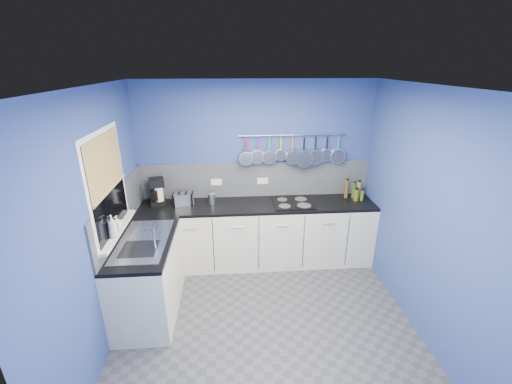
{
  "coord_description": "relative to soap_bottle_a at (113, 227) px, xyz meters",
  "views": [
    {
      "loc": [
        -0.33,
        -2.91,
        2.69
      ],
      "look_at": [
        -0.05,
        0.75,
        1.25
      ],
      "focal_mm": 23.24,
      "sensor_mm": 36.0,
      "label": 1
    }
  ],
  "objects": [
    {
      "name": "paper_towel",
      "position": [
        0.23,
        1.13,
        -0.14
      ],
      "size": [
        0.12,
        0.12,
        0.25
      ],
      "primitive_type": "cylinder",
      "rotation": [
        0.0,
        0.0,
        0.04
      ],
      "color": "white",
      "rests_on": "worktop_back"
    },
    {
      "name": "mixer_tap",
      "position": [
        0.39,
        -0.01,
        -0.14
      ],
      "size": [
        0.12,
        0.08,
        0.26
      ],
      "primitive_type": null,
      "color": "silver",
      "rests_on": "worktop_left"
    },
    {
      "name": "wall_left",
      "position": [
        -0.08,
        -0.13,
        0.08
      ],
      "size": [
        0.02,
        3.0,
        2.5
      ],
      "primitive_type": "cube",
      "color": "navy",
      "rests_on": "ground"
    },
    {
      "name": "bamboo_blind",
      "position": [
        -0.03,
        0.17,
        0.61
      ],
      "size": [
        0.01,
        0.9,
        0.55
      ],
      "primitive_type": "cube",
      "color": "tan",
      "rests_on": "wall_left"
    },
    {
      "name": "worktop_left",
      "position": [
        0.23,
        0.17,
        -0.29
      ],
      "size": [
        0.6,
        1.2,
        0.04
      ],
      "primitive_type": "cube",
      "color": "black",
      "rests_on": "cabinet_run_left"
    },
    {
      "name": "pan_7",
      "position": [
        2.51,
        1.31,
        0.42
      ],
      "size": [
        0.18,
        0.05,
        0.37
      ],
      "primitive_type": null,
      "color": "silver",
      "rests_on": "pot_rail"
    },
    {
      "name": "window_glass",
      "position": [
        -0.04,
        0.17,
        0.38
      ],
      "size": [
        0.01,
        0.9,
        1.0
      ],
      "primitive_type": "cube",
      "color": "black",
      "rests_on": "wall_left"
    },
    {
      "name": "pan_8",
      "position": [
        2.67,
        1.31,
        0.41
      ],
      "size": [
        0.21,
        0.06,
        0.4
      ],
      "primitive_type": null,
      "color": "silver",
      "rests_on": "pot_rail"
    },
    {
      "name": "socket_left",
      "position": [
        0.98,
        1.35,
        -0.04
      ],
      "size": [
        0.15,
        0.01,
        0.09
      ],
      "primitive_type": "cube",
      "color": "white",
      "rests_on": "backsplash_back"
    },
    {
      "name": "pan_1",
      "position": [
        1.55,
        1.31,
        0.42
      ],
      "size": [
        0.19,
        0.06,
        0.38
      ],
      "primitive_type": null,
      "color": "silver",
      "rests_on": "pot_rail"
    },
    {
      "name": "wall_right",
      "position": [
        3.14,
        -0.13,
        0.08
      ],
      "size": [
        0.02,
        3.0,
        2.5
      ],
      "primitive_type": "cube",
      "color": "navy",
      "rests_on": "ground"
    },
    {
      "name": "pan_6",
      "position": [
        2.35,
        1.31,
        0.41
      ],
      "size": [
        0.22,
        0.08,
        0.41
      ],
      "primitive_type": null,
      "color": "silver",
      "rests_on": "pot_rail"
    },
    {
      "name": "condiment_3",
      "position": [
        2.99,
        1.09,
        -0.2
      ],
      "size": [
        0.05,
        0.05,
        0.14
      ],
      "primitive_type": "cylinder",
      "color": "#3F721E",
      "rests_on": "worktop_back"
    },
    {
      "name": "pan_0",
      "position": [
        1.4,
        1.31,
        0.42
      ],
      "size": [
        0.19,
        0.12,
        0.38
      ],
      "primitive_type": null,
      "color": "silver",
      "rests_on": "pot_rail"
    },
    {
      "name": "worktop_back",
      "position": [
        1.53,
        1.07,
        -0.29
      ],
      "size": [
        3.2,
        0.6,
        0.04
      ],
      "primitive_type": "cube",
      "color": "black",
      "rests_on": "cabinet_run_back"
    },
    {
      "name": "window_sill",
      "position": [
        -0.02,
        0.17,
        -0.13
      ],
      "size": [
        0.1,
        0.98,
        0.03
      ],
      "primitive_type": "cube",
      "color": "white",
      "rests_on": "wall_left"
    },
    {
      "name": "cabinet_run_left",
      "position": [
        0.23,
        0.17,
        -0.74
      ],
      "size": [
        0.6,
        1.2,
        0.86
      ],
      "primitive_type": "cube",
      "color": "beige",
      "rests_on": "ground"
    },
    {
      "name": "condiment_1",
      "position": [
        2.9,
        1.19,
        -0.16
      ],
      "size": [
        0.05,
        0.05,
        0.22
      ],
      "primitive_type": "cylinder",
      "color": "#265919",
      "rests_on": "worktop_back"
    },
    {
      "name": "pan_5",
      "position": [
        2.19,
        1.31,
        0.39
      ],
      "size": [
        0.24,
        0.11,
        0.43
      ],
      "primitive_type": null,
      "color": "silver",
      "rests_on": "pot_rail"
    },
    {
      "name": "hob",
      "position": [
        2.02,
        1.06,
        -0.26
      ],
      "size": [
        0.54,
        0.48,
        0.01
      ],
      "primitive_type": "cube",
      "color": "black",
      "rests_on": "worktop_back"
    },
    {
      "name": "cabinet_run_back",
      "position": [
        1.53,
        1.07,
        -0.74
      ],
      "size": [
        3.2,
        0.6,
        0.86
      ],
      "primitive_type": "cube",
      "color": "beige",
      "rests_on": "ground"
    },
    {
      "name": "condiment_4",
      "position": [
        2.91,
        1.09,
        -0.19
      ],
      "size": [
        0.07,
        0.07,
        0.16
      ],
      "primitive_type": "cylinder",
      "color": "brown",
      "rests_on": "worktop_back"
    },
    {
      "name": "pan_3",
      "position": [
        1.87,
        1.31,
        0.44
      ],
      "size": [
        0.16,
        0.06,
        0.35
      ],
      "primitive_type": null,
      "color": "silver",
      "rests_on": "pot_rail"
    },
    {
      "name": "ceiling",
      "position": [
        1.53,
        -0.13,
        1.34
      ],
      "size": [
        3.2,
        3.0,
        0.02
      ],
      "primitive_type": "cube",
      "color": "white",
      "rests_on": "ground"
    },
    {
      "name": "wall_back",
      "position": [
        1.53,
        1.38,
        0.08
      ],
      "size": [
        3.2,
        0.02,
        2.5
      ],
      "primitive_type": "cube",
      "color": "navy",
      "rests_on": "ground"
    },
    {
      "name": "soap_bottle_b",
      "position": [
        0.0,
        0.13,
        -0.03
      ],
      "size": [
        0.1,
        0.1,
        0.17
      ],
      "primitive_type": "imported",
      "rotation": [
        0.0,
        0.0,
        -0.3
      ],
      "color": "white",
      "rests_on": "window_sill"
    },
    {
      "name": "wall_front",
      "position": [
        1.53,
        -1.64,
        0.08
      ],
      "size": [
        3.2,
        0.02,
        2.5
      ],
      "primitive_type": "cube",
      "color": "navy",
      "rests_on": "ground"
    },
    {
      "name": "condiment_2",
      "position": [
        2.8,
        1.2,
        -0.14
      ],
      "size": [
        0.06,
        0.06,
        0.26
      ],
      "primitive_type": "cylinder",
      "color": "brown",
      "rests_on": "worktop_back"
    },
    {
      "name": "backsplash_left",
      "position": [
        -0.06,
        0.47,
        -0.02
      ],
      "size": [
        0.02,
        1.8,
        0.5
      ],
      "primitive_type": "cube",
      "color": "slate",
      "rests_on": "wall_left"
    },
    {
      "name": "canister",
      "position": [
        0.92,
        1.12,
        -0.2
      ],
      "size": [
        0.12,
        0.12,
        0.14
      ],
      "primitive_type": "cylinder",
      "rotation": [
        0.0,
        0.0,
        0.24
      ],
      "color": "silver",
      "rests_on": "worktop_back"
    },
    {
      "name": "backsplash_back",
      "position": [
        1.53,
        1.36,
        -0.02
      ],
      "size": [
        3.2,
        0.02,
        0.5
      ],
      "primitive_type": "cube",
      "color": "slate",
      "rests_on": "wall_back"
    },
    {
      "name": "soap_bottle_a",
      "position": [
        0.0,
        0.0,
        0.0
      ],
      "size": [
        0.12,
        0.12,
        0.24
      ],
      "primitive_type": "imported",
      "rotation": [
        0.0,
        0.0,
        0.43
      ],
      "color": "white",
      "rests_on": "window_sill"
    },
    {
      "name": "pan_2",
      "position": [
        1.71,
        1.31,
        0.42
      ],
      "size": [
        0.2,
        0.07,
        0.39
      ],
      "primitive_type": null,
      "color": "silver",
      "rests_on": "pot_rail"
    },
    {
      "name": "window_frame",
      "position": [
        -0.05,
        0.17,
        0.38
      ],
      "size": [
        0.01,
        1.0,
        1.1
      ],
      "primitive_type": "cube",
      "color": "white",
      "rests_on": "wall_left"
    },
    {
      "name": "pot_rail",
      "position": [
        2.03,
        1.32,
        0.61
      ],
      "size": [
        1.45,
        0.02,
        0.02
      ],
      "primitive_type": "cylinder",
      "rotation": [
        0.0,
        1.57,
        0.0
      ],
      "color": "silver",
      "rests_on": "wall_back"
    },
    {
      "name": "sink_unit",
      "position": [
        0.23,
        0.17,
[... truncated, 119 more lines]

